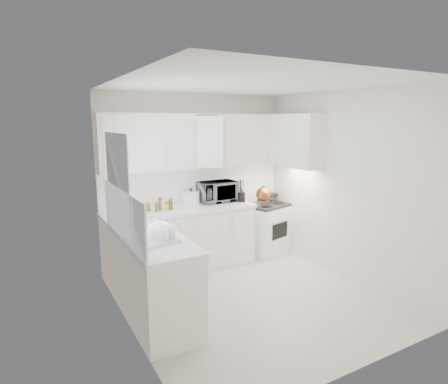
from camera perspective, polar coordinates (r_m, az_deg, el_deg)
floor at (r=4.87m, az=4.16°, el=-15.99°), size 3.20×3.20×0.00m
ceiling at (r=4.37m, az=4.64°, el=16.09°), size 3.20×3.20×0.00m
wall_back at (r=5.82m, az=-4.31°, el=1.93°), size 3.00×0.00×3.00m
wall_front at (r=3.27m, az=20.08°, el=-5.74°), size 3.00×0.00×3.00m
wall_left at (r=3.84m, az=-14.65°, el=-3.01°), size 0.00×3.20×3.20m
wall_right at (r=5.40m, az=17.79°, el=0.75°), size 0.00×3.20×3.20m
window_blinds at (r=4.13m, az=-15.78°, el=1.43°), size 0.06×0.96×1.06m
lower_cabinets_back at (r=5.60m, az=-6.54°, el=-7.42°), size 2.22×0.60×0.90m
lower_cabinets_left at (r=4.38m, az=-10.89°, el=-12.90°), size 0.60×1.60×0.90m
countertop_back at (r=5.46m, az=-6.60°, el=-2.71°), size 2.24×0.64×0.05m
countertop_left at (r=4.21m, az=-11.00°, el=-6.94°), size 0.64×1.62×0.05m
backsplash_back at (r=5.83m, az=-4.26°, el=1.19°), size 2.98×0.02×0.55m
backsplash_left at (r=4.05m, az=-15.18°, el=-3.42°), size 0.02×1.60×0.55m
upper_cabinets_back at (r=5.65m, az=-3.63°, el=3.71°), size 3.00×0.33×0.80m
upper_cabinets_right at (r=5.85m, az=10.94°, el=3.79°), size 0.33×0.90×0.80m
sink at (r=4.49m, az=-12.46°, el=-3.95°), size 0.42×0.38×0.30m
stove at (r=6.27m, az=6.42°, el=-4.55°), size 0.83×0.74×1.08m
tea_kettle at (r=5.92m, az=6.01°, el=-0.17°), size 0.30×0.25×0.27m
frying_pan at (r=6.40m, az=6.99°, el=-0.34°), size 0.43×0.55×0.04m
microwave at (r=5.82m, az=-1.12°, el=0.42°), size 0.60×0.35×0.39m
rice_cooker at (r=5.64m, az=-5.07°, el=-0.69°), size 0.31×0.31×0.25m
paper_towel at (r=5.82m, az=-3.30°, el=-0.21°), size 0.12×0.12×0.27m
utensil_crock at (r=5.81m, az=2.70°, el=0.27°), size 0.15×0.15×0.37m
dish_rack at (r=3.94m, az=-10.14°, el=-6.12°), size 0.44×0.36×0.22m
spice_left_0 at (r=5.41m, az=-11.66°, el=-2.02°), size 0.06×0.06×0.13m
spice_left_1 at (r=5.35m, az=-10.60°, el=-2.12°), size 0.06×0.06×0.13m
spice_left_2 at (r=5.46m, az=-10.16°, el=-1.86°), size 0.06×0.06×0.13m
spice_left_3 at (r=5.40m, az=-9.09°, el=-1.96°), size 0.06×0.06×0.13m
spice_left_4 at (r=5.51m, az=-8.68°, el=-1.70°), size 0.06×0.06×0.13m
sauce_right_0 at (r=6.01m, az=1.31°, el=-0.23°), size 0.06×0.06×0.19m
sauce_right_1 at (r=5.99m, az=2.06°, el=-0.28°), size 0.06×0.06×0.19m
sauce_right_2 at (r=6.06m, az=2.21°, el=-0.14°), size 0.06×0.06×0.19m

